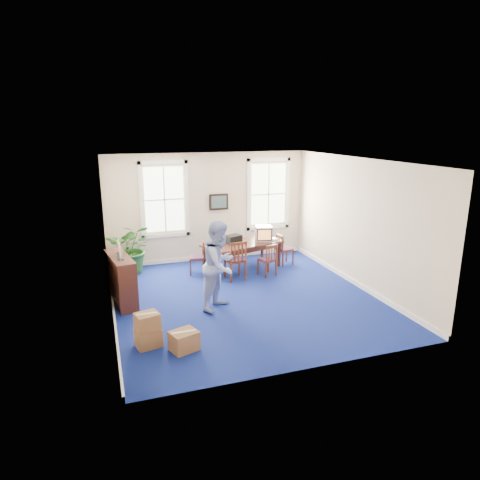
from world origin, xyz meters
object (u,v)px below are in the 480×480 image
object	(u,v)px
conference_table	(242,256)
chair_near_left	(235,260)
potted_plant	(132,248)
cardboard_boxes	(157,326)
crt_tv	(264,233)
man	(220,265)
credenza	(121,279)

from	to	relation	value
conference_table	chair_near_left	size ratio (longest dim) A/B	2.10
potted_plant	cardboard_boxes	distance (m)	4.22
crt_tv	cardboard_boxes	world-z (taller)	crt_tv
man	cardboard_boxes	world-z (taller)	man
conference_table	chair_near_left	xyz separation A→B (m)	(-0.46, -0.76, 0.15)
chair_near_left	credenza	size ratio (longest dim) A/B	0.74
crt_tv	credenza	bearing A→B (deg)	-145.25
cardboard_boxes	potted_plant	bearing A→B (deg)	91.09
cardboard_boxes	credenza	bearing A→B (deg)	103.00
chair_near_left	crt_tv	bearing A→B (deg)	-149.19
potted_plant	cardboard_boxes	world-z (taller)	potted_plant
credenza	potted_plant	size ratio (longest dim) A/B	1.02
potted_plant	credenza	bearing A→B (deg)	-101.63
crt_tv	chair_near_left	size ratio (longest dim) A/B	0.47
conference_table	chair_near_left	world-z (taller)	chair_near_left
man	credenza	xyz separation A→B (m)	(-2.06, 0.99, -0.43)
credenza	potted_plant	bearing A→B (deg)	68.61
credenza	potted_plant	distance (m)	2.09
potted_plant	cardboard_boxes	size ratio (longest dim) A/B	1.17
crt_tv	credenza	distance (m)	4.34
conference_table	crt_tv	bearing A→B (deg)	-11.27
conference_table	potted_plant	size ratio (longest dim) A/B	1.59
chair_near_left	credenza	world-z (taller)	credenza
chair_near_left	man	size ratio (longest dim) A/B	0.54
chair_near_left	potted_plant	xyz separation A→B (m)	(-2.52, 1.37, 0.17)
man	potted_plant	size ratio (longest dim) A/B	1.41
crt_tv	chair_near_left	distance (m)	1.44
man	potted_plant	bearing A→B (deg)	74.12
chair_near_left	credenza	distance (m)	3.02
crt_tv	cardboard_boxes	xyz separation A→B (m)	(-3.56, -3.64, -0.63)
cardboard_boxes	chair_near_left	bearing A→B (deg)	49.22
conference_table	cardboard_boxes	distance (m)	4.62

